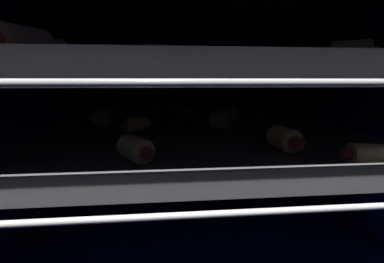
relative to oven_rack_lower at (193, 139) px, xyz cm
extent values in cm
cube|color=#0C1138|center=(0.00, 0.00, -14.27)|extent=(56.09, 52.05, 1.20)
cube|color=#0C1138|center=(0.00, 25.43, 7.07)|extent=(56.09, 1.20, 41.48)
cube|color=#0C1138|center=(-27.45, 0.00, 7.07)|extent=(1.20, 49.65, 41.48)
cube|color=#0C1138|center=(27.45, 0.00, 7.07)|extent=(1.20, 49.65, 41.48)
cylinder|color=#B7B7BC|center=(-25.26, 0.00, 0.00)|extent=(0.55, 48.66, 0.55)
cylinder|color=#B7B7BC|center=(25.26, 0.00, 0.00)|extent=(0.55, 48.66, 0.55)
cylinder|color=#B7B7BC|center=(0.00, -22.12, 0.00)|extent=(50.51, 0.55, 0.55)
cylinder|color=#B7B7BC|center=(0.00, -17.69, 0.00)|extent=(50.51, 0.55, 0.55)
cylinder|color=#B7B7BC|center=(0.00, -13.27, 0.00)|extent=(50.51, 0.55, 0.55)
cylinder|color=#B7B7BC|center=(0.00, -8.85, 0.00)|extent=(50.51, 0.55, 0.55)
cylinder|color=#B7B7BC|center=(0.00, -4.42, 0.00)|extent=(50.51, 0.55, 0.55)
cylinder|color=#B7B7BC|center=(0.00, 0.00, 0.00)|extent=(50.51, 0.55, 0.55)
cylinder|color=#B7B7BC|center=(0.00, 4.42, 0.00)|extent=(50.51, 0.55, 0.55)
cylinder|color=#B7B7BC|center=(0.00, 8.85, 0.00)|extent=(50.51, 0.55, 0.55)
cylinder|color=#B7B7BC|center=(0.00, 13.27, 0.00)|extent=(50.51, 0.55, 0.55)
cylinder|color=#B7B7BC|center=(0.00, 17.69, 0.00)|extent=(50.51, 0.55, 0.55)
cylinder|color=#B7B7BC|center=(0.00, 22.12, 0.00)|extent=(50.51, 0.55, 0.55)
cube|color=#4C4C51|center=(0.00, 0.00, 0.77)|extent=(46.25, 41.07, 1.00)
cube|color=#4C4C51|center=(0.00, -20.14, 2.10)|extent=(46.25, 0.80, 1.66)
cube|color=#4C4C51|center=(0.00, 20.14, 2.10)|extent=(46.25, 0.80, 1.66)
cube|color=#4C4C51|center=(-22.73, 0.00, 2.10)|extent=(0.80, 41.07, 1.66)
cube|color=#4C4C51|center=(22.73, 0.00, 2.10)|extent=(0.80, 41.07, 1.66)
cylinder|color=#D9BD7E|center=(-7.68, -13.11, 2.69)|extent=(4.53, 4.62, 2.84)
cylinder|color=#B23D38|center=(-9.12, -11.43, 2.69)|extent=(1.55, 1.48, 1.39)
cylinder|color=#B23D38|center=(-6.25, -14.79, 2.69)|extent=(1.55, 1.48, 1.39)
cylinder|color=#E4C770|center=(-10.08, 1.63, 2.64)|extent=(4.63, 4.23, 2.73)
cylinder|color=#B23D38|center=(-12.21, 0.43, 2.64)|extent=(1.58, 1.64, 1.27)
cylinder|color=#B23D38|center=(-7.95, 2.82, 2.64)|extent=(1.58, 1.64, 1.27)
cylinder|color=#D7B377|center=(-17.44, 6.52, 2.91)|extent=(3.05, 3.31, 3.28)
cylinder|color=#B23D38|center=(-15.47, 6.54, 2.91)|extent=(0.96, 1.95, 1.94)
cylinder|color=#B23D38|center=(-19.42, 6.50, 2.91)|extent=(0.96, 1.95, 1.94)
cylinder|color=#EBB176|center=(0.45, 13.70, 2.57)|extent=(3.85, 3.84, 2.59)
cylinder|color=#B23D38|center=(-0.93, 15.00, 2.57)|extent=(1.74, 1.76, 1.54)
cylinder|color=#B23D38|center=(1.82, 12.40, 2.57)|extent=(1.74, 1.76, 1.54)
cylinder|color=#E8B27B|center=(11.30, -10.62, 2.81)|extent=(3.64, 3.85, 3.08)
cylinder|color=#B23D38|center=(10.88, -8.39, 2.81)|extent=(1.77, 1.45, 1.58)
cylinder|color=#B23D38|center=(11.71, -12.84, 2.81)|extent=(1.77, 1.45, 1.58)
cylinder|color=#DAB76F|center=(-17.73, 13.59, 2.90)|extent=(4.49, 4.51, 3.26)
cylinder|color=#B23D38|center=(-16.10, 12.35, 2.90)|extent=(1.69, 1.81, 1.57)
cylinder|color=#B23D38|center=(-19.36, 14.82, 2.90)|extent=(1.69, 1.81, 1.57)
cylinder|color=#DEB86F|center=(5.83, 2.82, 2.93)|extent=(4.78, 4.78, 3.32)
cylinder|color=#B23D38|center=(7.40, 1.30, 2.93)|extent=(1.94, 1.96, 1.82)
cylinder|color=#B23D38|center=(4.26, 4.34, 2.93)|extent=(1.94, 1.96, 1.82)
cylinder|color=#DBB27F|center=(9.00, 10.35, 2.95)|extent=(3.91, 4.17, 3.36)
cylinder|color=#B23D38|center=(10.91, 11.07, 2.95)|extent=(1.81, 2.27, 1.98)
cylinder|color=#B23D38|center=(7.09, 9.62, 2.95)|extent=(1.81, 2.27, 1.98)
cylinder|color=#E5C37E|center=(17.47, -16.79, 2.54)|extent=(4.00, 3.23, 2.54)
cylinder|color=#B23D38|center=(15.32, -16.32, 2.54)|extent=(1.10, 1.42, 1.27)
cylinder|color=#B7B7BC|center=(-25.26, 0.00, 10.21)|extent=(0.61, 48.66, 0.61)
cylinder|color=#B7B7BC|center=(25.26, 0.00, 10.21)|extent=(0.61, 48.66, 0.61)
cylinder|color=#B7B7BC|center=(0.00, -22.30, 10.21)|extent=(50.51, 0.61, 0.61)
cylinder|color=#B7B7BC|center=(0.00, -18.25, 10.21)|extent=(50.51, 0.61, 0.61)
cylinder|color=#B7B7BC|center=(0.00, -14.19, 10.21)|extent=(50.51, 0.61, 0.61)
cylinder|color=#B7B7BC|center=(0.00, -10.14, 10.21)|extent=(50.51, 0.61, 0.61)
cylinder|color=#B7B7BC|center=(0.00, -6.08, 10.21)|extent=(50.51, 0.61, 0.61)
cylinder|color=#B7B7BC|center=(0.00, -2.03, 10.21)|extent=(50.51, 0.61, 0.61)
cylinder|color=#B7B7BC|center=(0.00, 2.03, 10.21)|extent=(50.51, 0.61, 0.61)
cylinder|color=#B7B7BC|center=(0.00, 6.08, 10.21)|extent=(50.51, 0.61, 0.61)
cylinder|color=#B7B7BC|center=(0.00, 10.14, 10.21)|extent=(50.51, 0.61, 0.61)
cylinder|color=#B7B7BC|center=(0.00, 14.19, 10.21)|extent=(50.51, 0.61, 0.61)
cylinder|color=#B7B7BC|center=(0.00, 18.25, 10.21)|extent=(50.51, 0.61, 0.61)
cylinder|color=#B7B7BC|center=(0.00, 22.30, 10.21)|extent=(50.51, 0.61, 0.61)
cube|color=gray|center=(0.00, 0.00, 11.05)|extent=(46.25, 41.07, 1.07)
cube|color=gray|center=(0.00, -20.14, 12.20)|extent=(46.25, 0.80, 1.24)
cube|color=gray|center=(0.00, 20.14, 12.20)|extent=(46.25, 0.80, 1.24)
cube|color=gray|center=(-22.73, 0.00, 12.20)|extent=(0.80, 41.07, 1.24)
cube|color=gray|center=(22.73, 0.00, 12.20)|extent=(0.80, 41.07, 1.24)
cylinder|color=#DEC871|center=(-12.04, 16.82, 13.01)|extent=(4.43, 4.04, 2.87)
cylinder|color=#B23D38|center=(-14.22, 15.91, 13.01)|extent=(1.58, 1.72, 1.40)
cylinder|color=#B23D38|center=(-9.86, 17.74, 13.01)|extent=(1.58, 1.72, 1.40)
cylinder|color=#D7B970|center=(12.78, 2.58, 13.07)|extent=(4.62, 4.63, 2.98)
cylinder|color=#B23D38|center=(14.45, 4.27, 13.07)|extent=(1.87, 1.86, 1.45)
cylinder|color=#B23D38|center=(11.11, 0.89, 13.07)|extent=(1.87, 1.86, 1.45)
cylinder|color=#E0BF7F|center=(-5.71, -0.02, 13.19)|extent=(4.22, 4.20, 3.22)
cylinder|color=#B23D38|center=(-4.89, -1.88, 13.19)|extent=(1.74, 1.44, 1.51)
cylinder|color=#B23D38|center=(-6.53, 1.85, 13.19)|extent=(1.74, 1.44, 1.51)
cylinder|color=#DDBD82|center=(4.77, 14.31, 13.11)|extent=(4.68, 3.96, 3.05)
cylinder|color=#B23D38|center=(7.18, 14.92, 13.11)|extent=(1.34, 1.97, 1.79)
cylinder|color=#B23D38|center=(2.36, 13.70, 13.11)|extent=(1.34, 1.97, 1.79)
cylinder|color=#E8C885|center=(-14.57, 13.56, 12.84)|extent=(4.13, 4.85, 2.53)
cylinder|color=#B23D38|center=(-13.47, 15.77, 12.84)|extent=(1.47, 1.26, 1.26)
cylinder|color=#B23D38|center=(-15.68, 11.36, 12.84)|extent=(1.47, 1.26, 1.26)
cylinder|color=#DBC07C|center=(-10.46, 2.52, 12.89)|extent=(3.75, 4.09, 2.62)
cylinder|color=#B23D38|center=(-9.58, 0.59, 12.89)|extent=(1.64, 1.42, 1.37)
cylinder|color=#B23D38|center=(-11.33, 4.45, 12.89)|extent=(1.64, 1.42, 1.37)
cylinder|color=tan|center=(-5.09, -8.68, 13.11)|extent=(4.44, 4.33, 3.06)
cylinder|color=#B23D38|center=(-3.37, -7.68, 13.11)|extent=(1.32, 1.66, 1.55)
cylinder|color=#B23D38|center=(-6.81, -9.68, 13.11)|extent=(1.32, 1.66, 1.55)
cylinder|color=#E0C87E|center=(-16.06, -12.55, 12.93)|extent=(4.87, 4.23, 2.71)
cylinder|color=#B23D38|center=(-13.81, -13.66, 12.93)|extent=(1.40, 1.56, 1.28)
cylinder|color=#B23D38|center=(-18.32, -11.45, 12.93)|extent=(1.40, 1.56, 1.28)
cylinder|color=#D7B57E|center=(-15.19, -17.41, 13.11)|extent=(4.19, 4.26, 3.05)
cylinder|color=#B23D38|center=(-14.32, -15.70, 13.11)|extent=(1.58, 1.21, 1.46)
cylinder|color=#DDC872|center=(16.29, -13.30, 13.11)|extent=(4.72, 4.55, 3.05)
cylinder|color=#B23D38|center=(14.45, -12.10, 13.11)|extent=(1.42, 1.62, 1.45)
cylinder|color=#B23D38|center=(18.12, -14.51, 13.11)|extent=(1.42, 1.62, 1.45)
cylinder|color=#E5C37A|center=(18.46, 15.62, 12.79)|extent=(3.26, 3.67, 2.41)
cylinder|color=#B23D38|center=(19.11, 13.68, 12.79)|extent=(1.47, 1.36, 1.20)
cylinder|color=#B23D38|center=(17.81, 17.57, 12.79)|extent=(1.47, 1.36, 1.20)
cylinder|color=tan|center=(19.24, 10.75, 13.05)|extent=(4.02, 4.08, 2.95)
cylinder|color=#B23D38|center=(18.37, 8.98, 13.05)|extent=(1.85, 1.49, 1.64)
cylinder|color=#B23D38|center=(20.12, 12.52, 13.05)|extent=(1.85, 1.49, 1.64)
camera|label=1|loc=(-3.04, -36.98, 10.45)|focal=20.06mm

